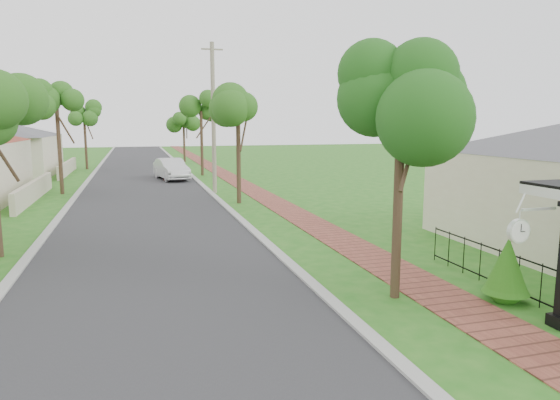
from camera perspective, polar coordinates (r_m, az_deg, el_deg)
name	(u,v)px	position (r m, az deg, el deg)	size (l,w,h in m)	color
ground	(331,334)	(9.93, 5.81, -15.00)	(160.00, 160.00, 0.00)	#226618
road	(145,196)	(28.69, -15.16, 0.48)	(7.00, 120.00, 0.02)	#28282B
kerb_right	(211,193)	(28.98, -7.94, 0.78)	(0.30, 120.00, 0.10)	#9E9E99
kerb_left	(75,198)	(28.86, -22.42, 0.17)	(0.30, 120.00, 0.10)	#9E9E99
sidewalk	(255,191)	(29.46, -2.93, 0.99)	(1.50, 120.00, 0.03)	#98503C
picket_fence	(541,284)	(12.35, 27.68, -8.54)	(0.03, 8.02, 1.00)	black
street_trees	(142,115)	(35.26, -15.50, 9.36)	(10.70, 37.65, 5.89)	#382619
parked_car_red	(171,170)	(36.86, -12.37, 3.41)	(1.57, 3.90, 1.33)	#58140D
parked_car_white	(171,169)	(36.21, -12.31, 3.45)	(1.59, 4.55, 1.50)	silver
near_tree	(402,103)	(11.42, 13.73, 10.75)	(2.17, 2.17, 5.57)	#382619
utility_pole	(213,118)	(28.74, -7.62, 9.27)	(1.20, 0.24, 8.43)	gray
station_clock	(520,229)	(10.78, 25.73, -3.05)	(1.08, 0.13, 0.68)	white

